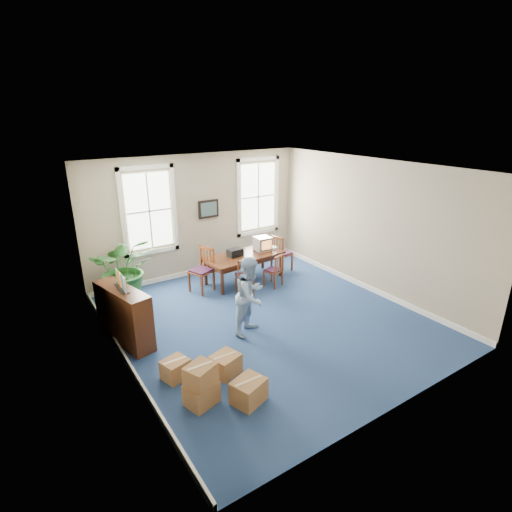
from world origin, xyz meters
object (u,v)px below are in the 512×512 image
conference_table (244,267)px  chair_near_left (245,276)px  crt_tv (263,243)px  man (251,296)px  credenza (124,315)px  potted_plant (125,268)px  cardboard_boxes (209,377)px

conference_table → chair_near_left: (-0.43, -0.71, 0.11)m
crt_tv → man: (-1.87, -2.33, -0.10)m
conference_table → man: bearing=-124.1°
conference_table → chair_near_left: chair_near_left is taller
man → crt_tv: bearing=24.6°
man → credenza: size_ratio=1.11×
conference_table → potted_plant: (-2.89, 0.52, 0.44)m
potted_plant → conference_table: bearing=-10.2°
conference_table → potted_plant: bearing=164.5°
man → potted_plant: 3.25m
crt_tv → chair_near_left: bearing=-141.8°
man → cardboard_boxes: man is taller
crt_tv → potted_plant: bearing=174.4°
chair_near_left → crt_tv: bearing=-122.7°
crt_tv → potted_plant: size_ratio=0.27×
potted_plant → cardboard_boxes: (0.04, -4.09, -0.44)m
chair_near_left → man: bearing=83.5°
conference_table → crt_tv: 0.82m
conference_table → man: size_ratio=1.31×
cardboard_boxes → crt_tv: bearing=46.3°
man → cardboard_boxes: bearing=-167.8°
man → credenza: (-2.20, 1.01, -0.23)m
man → potted_plant: man is taller
conference_table → chair_near_left: size_ratio=2.23×
chair_near_left → man: man is taller
crt_tv → potted_plant: potted_plant is taller
chair_near_left → potted_plant: (-2.46, 1.23, 0.33)m
crt_tv → chair_near_left: 1.35m
conference_table → potted_plant: size_ratio=1.31×
chair_near_left → man: 1.81m
man → cardboard_boxes: 2.09m
conference_table → credenza: credenza is taller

